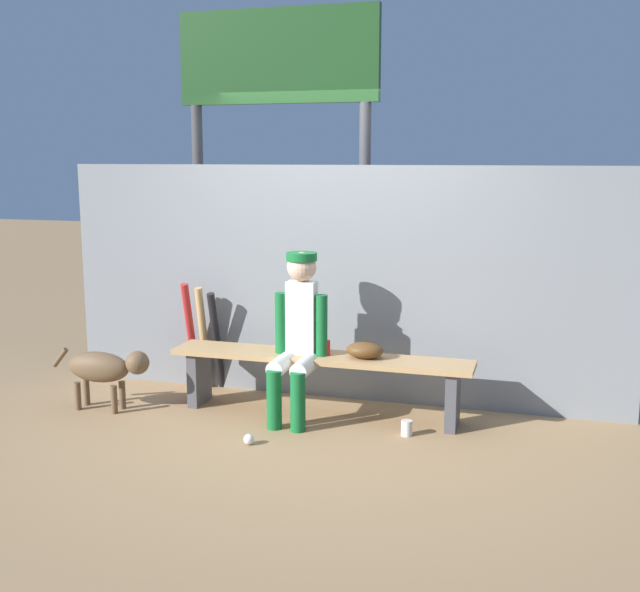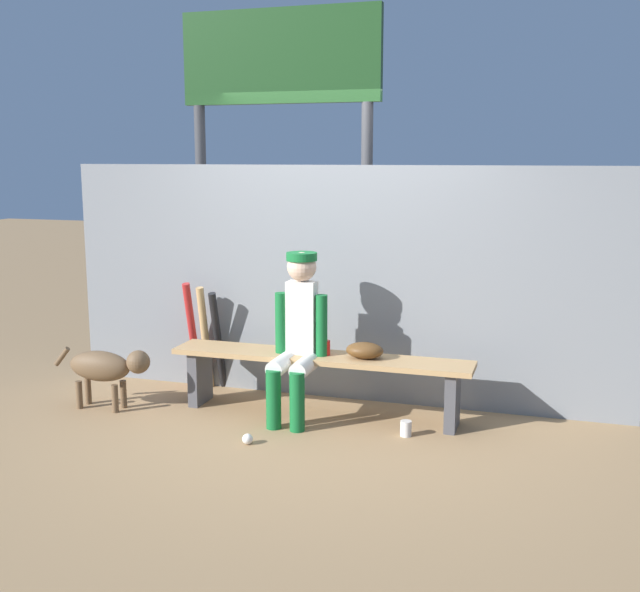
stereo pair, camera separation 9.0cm
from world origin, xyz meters
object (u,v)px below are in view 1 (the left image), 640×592
Objects in this scene: scoreboard at (285,104)px; dog at (105,368)px; player_seated at (297,330)px; dugout_bench at (320,369)px; baseball_glove at (365,350)px; bat_aluminum_black at (217,341)px; bat_wood_tan at (204,338)px; cup_on_ground at (407,428)px; bat_aluminum_red at (191,336)px; cup_on_bench at (325,348)px; baseball at (249,439)px.

dog is (-0.97, -1.49, -2.05)m from scoreboard.
dugout_bench is at bearing 37.28° from player_seated.
baseball_glove is at bearing 10.22° from dog.
bat_aluminum_black is at bearing 49.90° from dog.
bat_wood_tan reaches higher than baseball_glove.
player_seated is 0.36× the size of scoreboard.
cup_on_ground is at bearing -9.47° from player_seated.
dugout_bench is 1.67m from dog.
bat_aluminum_red reaches higher than bat_aluminum_black.
player_seated is 4.45× the size of baseball_glove.
bat_aluminum_red reaches higher than cup_on_bench.
bat_aluminum_black reaches higher than baseball_glove.
player_seated is at bearing 170.53° from cup_on_ground.
scoreboard is at bearing 101.07° from baseball.
bat_aluminum_red is at bearing 60.49° from dog.
baseball_glove is at bearing -1.22° from cup_on_bench.
baseball is 0.67× the size of cup_on_bench.
dugout_bench is at bearing 68.26° from baseball.
bat_aluminum_black is 1.12m from cup_on_bench.
baseball is (0.72, -1.11, -0.39)m from bat_aluminum_black.
dog is at bearing -169.78° from baseball_glove.
bat_aluminum_red is at bearing -172.15° from bat_wood_tan.
bat_aluminum_red is 1.31m from cup_on_bench.
bat_aluminum_red is at bearing 131.13° from baseball.
bat_wood_tan is 2.15m from scoreboard.
player_seated is 1.40× the size of bat_wood_tan.
baseball is 1.42m from dog.
bat_aluminum_red is (-1.23, 0.34, 0.10)m from dugout_bench.
dugout_bench is at bearing 180.00° from baseball_glove.
bat_aluminum_red reaches higher than cup_on_ground.
baseball_glove is at bearing -13.69° from bat_wood_tan.
scoreboard is at bearing 120.09° from dugout_bench.
scoreboard reaches higher than cup_on_ground.
baseball_glove is 2.55× the size of cup_on_bench.
bat_aluminum_red is at bearing 157.45° from player_seated.
player_seated is 0.26m from cup_on_bench.
cup_on_bench reaches higher than dugout_bench.
dugout_bench is at bearing -20.22° from bat_aluminum_black.
cup_on_bench is 1.71m from dog.
player_seated reaches higher than dog.
player_seated is at bearing -67.51° from scoreboard.
dog is at bearing -125.14° from bat_wood_tan.
dugout_bench is 2.48× the size of bat_aluminum_red.
bat_aluminum_black is at bearing 160.12° from cup_on_ground.
bat_aluminum_black reaches higher than cup_on_ground.
baseball_glove is 1.52m from bat_wood_tan.
cup_on_ground is (0.86, -0.14, -0.62)m from player_seated.
bat_wood_tan is 0.11m from bat_aluminum_red.
bat_wood_tan reaches higher than baseball.
scoreboard reaches higher than cup_on_bench.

